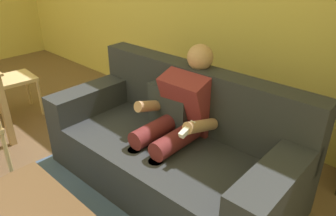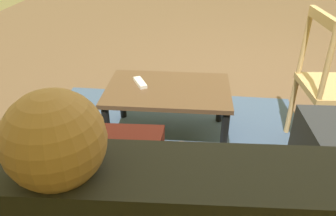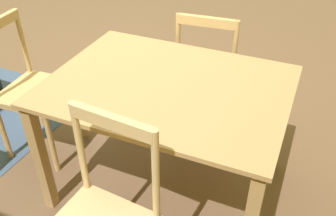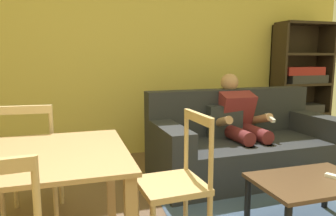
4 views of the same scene
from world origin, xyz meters
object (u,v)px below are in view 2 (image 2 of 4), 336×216
at_px(coffee_table, 168,95).
at_px(dining_chair_facing_couch, 333,88).
at_px(tv_remote, 140,83).
at_px(person_lounging, 104,202).

xyz_separation_m(coffee_table, dining_chair_facing_couch, (-1.06, 0.05, 0.13)).
distance_m(coffee_table, tv_remote, 0.22).
distance_m(person_lounging, coffee_table, 1.28).
xyz_separation_m(tv_remote, dining_chair_facing_couch, (-1.26, 0.10, 0.06)).
height_order(person_lounging, coffee_table, person_lounging).
relative_size(person_lounging, dining_chair_facing_couch, 1.19).
bearing_deg(coffee_table, tv_remote, -12.49).
bearing_deg(coffee_table, dining_chair_facing_couch, 177.09).
distance_m(tv_remote, dining_chair_facing_couch, 1.26).
bearing_deg(tv_remote, person_lounging, 67.62).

